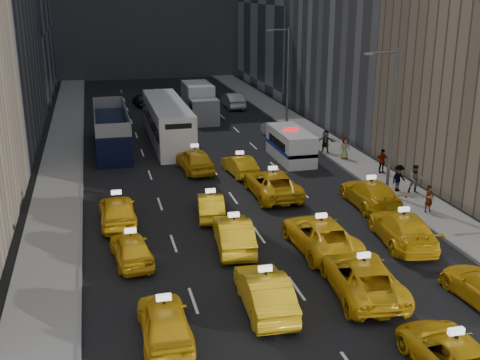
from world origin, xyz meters
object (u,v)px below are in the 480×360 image
object	(u,v)px
nypd_van	(291,145)
pedestrian_0	(429,199)
double_decker	(111,130)
city_bus	(167,122)
taxi_2	(453,355)
box_truck	(199,102)

from	to	relation	value
nypd_van	pedestrian_0	size ratio (longest dim) A/B	3.61
double_decker	city_bus	bearing A→B (deg)	15.29
pedestrian_0	nypd_van	bearing A→B (deg)	96.71
taxi_2	city_bus	world-z (taller)	city_bus
double_decker	box_truck	distance (m)	13.10
city_bus	box_truck	distance (m)	9.50
city_bus	nypd_van	bearing A→B (deg)	-34.92
double_decker	pedestrian_0	size ratio (longest dim) A/B	7.06
double_decker	taxi_2	bearing A→B (deg)	-72.14
taxi_2	nypd_van	xyz separation A→B (m)	(2.99, 26.19, 0.44)
taxi_2	box_truck	distance (m)	42.23
double_decker	box_truck	xyz separation A→B (m)	(8.82, 9.69, 0.06)
taxi_2	pedestrian_0	xyz separation A→B (m)	(6.99, 13.45, 0.27)
taxi_2	double_decker	world-z (taller)	double_decker
taxi_2	pedestrian_0	size ratio (longest dim) A/B	3.05
city_bus	box_truck	size ratio (longest dim) A/B	1.82
taxi_2	box_truck	bearing A→B (deg)	-90.08
taxi_2	city_bus	xyz separation A→B (m)	(-5.26, 33.69, 1.03)
nypd_van	box_truck	world-z (taller)	box_truck
double_decker	box_truck	size ratio (longest dim) A/B	1.51
double_decker	box_truck	bearing A→B (deg)	48.69
nypd_van	taxi_2	bearing A→B (deg)	-96.28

